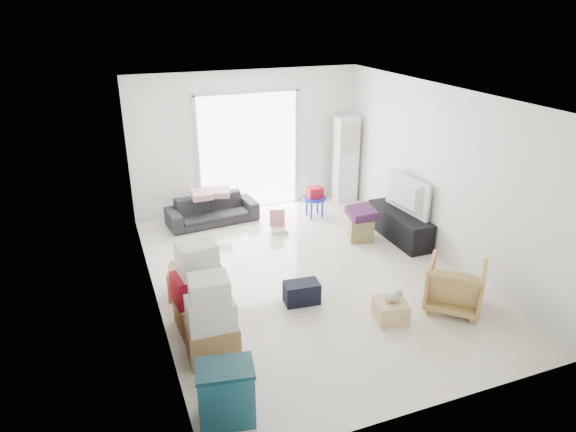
% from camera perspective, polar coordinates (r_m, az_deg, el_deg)
% --- Properties ---
extents(room_shell, '(4.98, 6.48, 3.18)m').
position_cam_1_polar(room_shell, '(7.31, 2.39, 2.76)').
color(room_shell, silver).
rests_on(room_shell, ground).
extents(sliding_door, '(2.10, 0.04, 2.33)m').
position_cam_1_polar(sliding_door, '(10.02, -4.42, 7.61)').
color(sliding_door, white).
rests_on(sliding_door, room_shell).
extents(ac_tower, '(0.45, 0.30, 1.75)m').
position_cam_1_polar(ac_tower, '(10.53, 6.43, 6.21)').
color(ac_tower, white).
rests_on(ac_tower, room_shell).
extents(tv_console, '(0.44, 1.47, 0.49)m').
position_cam_1_polar(tv_console, '(9.14, 12.27, -1.01)').
color(tv_console, black).
rests_on(tv_console, room_shell).
extents(television, '(0.73, 1.17, 0.15)m').
position_cam_1_polar(television, '(9.02, 12.43, 0.84)').
color(television, black).
rests_on(television, tv_console).
extents(sofa, '(1.71, 0.65, 0.65)m').
position_cam_1_polar(sofa, '(9.66, -8.45, 1.11)').
color(sofa, '#27272C').
rests_on(sofa, room_shell).
extents(pillow_left, '(0.43, 0.34, 0.13)m').
position_cam_1_polar(pillow_left, '(9.50, -9.61, 3.18)').
color(pillow_left, '#B98794').
rests_on(pillow_left, sofa).
extents(pillow_right, '(0.48, 0.43, 0.13)m').
position_cam_1_polar(pillow_right, '(9.57, -7.58, 3.46)').
color(pillow_right, '#B98794').
rests_on(pillow_right, sofa).
extents(armchair, '(0.98, 0.98, 0.74)m').
position_cam_1_polar(armchair, '(7.26, 18.11, -7.11)').
color(armchair, tan).
rests_on(armchair, room_shell).
extents(storage_bins, '(0.62, 0.48, 0.64)m').
position_cam_1_polar(storage_bins, '(5.31, -6.91, -18.97)').
color(storage_bins, '#194E62').
rests_on(storage_bins, room_shell).
extents(box_stack_a, '(0.59, 0.50, 1.05)m').
position_cam_1_polar(box_stack_a, '(6.02, -8.51, -11.61)').
color(box_stack_a, '#986544').
rests_on(box_stack_a, room_shell).
extents(box_stack_b, '(0.68, 0.61, 1.19)m').
position_cam_1_polar(box_stack_b, '(6.53, -9.82, -8.30)').
color(box_stack_b, '#986544').
rests_on(box_stack_b, room_shell).
extents(box_stack_c, '(0.68, 0.61, 0.42)m').
position_cam_1_polar(box_stack_c, '(7.41, -10.81, -7.06)').
color(box_stack_c, '#986544').
rests_on(box_stack_c, room_shell).
extents(loose_box, '(0.45, 0.45, 0.35)m').
position_cam_1_polar(loose_box, '(7.67, -9.30, -6.18)').
color(loose_box, '#986544').
rests_on(loose_box, room_shell).
extents(duffel_bag, '(0.50, 0.33, 0.31)m').
position_cam_1_polar(duffel_bag, '(7.12, 1.53, -8.50)').
color(duffel_bag, black).
rests_on(duffel_bag, room_shell).
extents(ottoman, '(0.50, 0.50, 0.40)m').
position_cam_1_polar(ottoman, '(9.00, 8.06, -1.41)').
color(ottoman, '#998959').
rests_on(ottoman, room_shell).
extents(blanket, '(0.46, 0.46, 0.14)m').
position_cam_1_polar(blanket, '(8.89, 8.15, 0.16)').
color(blanket, '#491E4C').
rests_on(blanket, ottoman).
extents(kids_table, '(0.46, 0.46, 0.59)m').
position_cam_1_polar(kids_table, '(9.80, 2.99, 2.24)').
color(kids_table, '#1322BF').
rests_on(kids_table, room_shell).
extents(toy_walker, '(0.35, 0.32, 0.40)m').
position_cam_1_polar(toy_walker, '(9.25, -1.06, -1.08)').
color(toy_walker, silver).
rests_on(toy_walker, room_shell).
extents(wood_crate, '(0.47, 0.47, 0.27)m').
position_cam_1_polar(wood_crate, '(6.91, 11.35, -10.23)').
color(wood_crate, '#DAB27E').
rests_on(wood_crate, room_shell).
extents(plush_bunny, '(0.28, 0.16, 0.14)m').
position_cam_1_polar(plush_bunny, '(6.83, 11.67, -8.75)').
color(plush_bunny, '#B2ADA8').
rests_on(plush_bunny, wood_crate).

